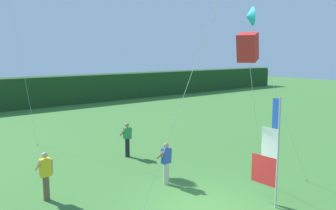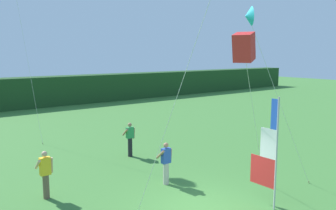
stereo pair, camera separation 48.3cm
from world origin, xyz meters
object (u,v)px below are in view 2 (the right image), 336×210
object	(u,v)px
person_near_banner	(166,162)
kite_red_box_1	(244,48)
banner_flag	(269,155)
person_mid_field	(45,173)
kite_cyan_delta_0	(249,17)
person_far_left	(130,139)

from	to	relation	value
person_near_banner	kite_red_box_1	distance (m)	5.82
person_near_banner	kite_red_box_1	bearing A→B (deg)	-93.73
banner_flag	person_mid_field	xyz separation A→B (m)	(-5.56, 5.17, -0.86)
banner_flag	person_near_banner	bearing A→B (deg)	111.08
person_mid_field	kite_red_box_1	size ratio (longest dim) A/B	0.30
person_near_banner	kite_red_box_1	xyz separation A→B (m)	(-0.25, -3.90, 4.32)
person_mid_field	kite_red_box_1	xyz separation A→B (m)	(3.89, -5.40, 4.29)
person_near_banner	banner_flag	bearing A→B (deg)	-68.92
person_mid_field	kite_cyan_delta_0	bearing A→B (deg)	-37.89
banner_flag	kite_cyan_delta_0	world-z (taller)	kite_cyan_delta_0
banner_flag	kite_red_box_1	xyz separation A→B (m)	(-1.67, -0.23, 3.43)
person_far_left	kite_cyan_delta_0	distance (m)	8.63
person_far_left	person_near_banner	bearing A→B (deg)	-102.26
banner_flag	person_near_banner	world-z (taller)	banner_flag
banner_flag	person_far_left	bearing A→B (deg)	93.95
person_far_left	kite_red_box_1	world-z (taller)	kite_red_box_1
person_near_banner	person_mid_field	world-z (taller)	person_mid_field
person_mid_field	person_far_left	size ratio (longest dim) A/B	1.01
person_mid_field	person_far_left	xyz separation A→B (m)	(5.02, 2.54, -0.01)
person_near_banner	person_mid_field	distance (m)	4.41
person_mid_field	kite_cyan_delta_0	world-z (taller)	kite_cyan_delta_0
banner_flag	kite_cyan_delta_0	size ratio (longest dim) A/B	0.56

